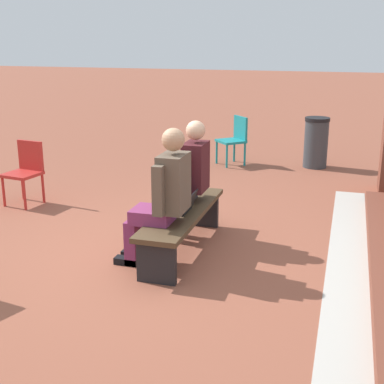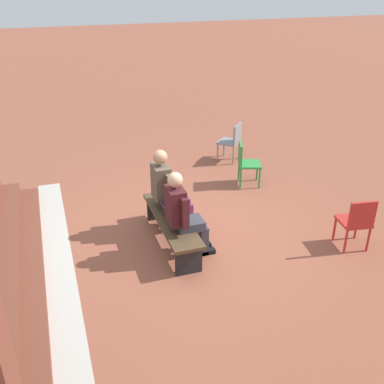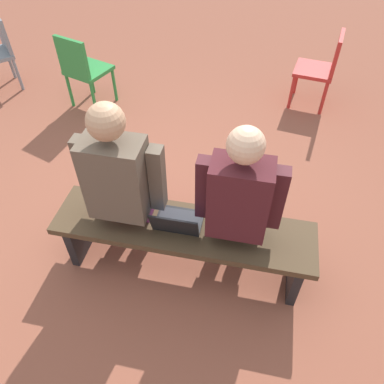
{
  "view_description": "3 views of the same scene",
  "coord_description": "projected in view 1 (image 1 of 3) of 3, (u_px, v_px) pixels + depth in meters",
  "views": [
    {
      "loc": [
        4.77,
        1.9,
        2.2
      ],
      "look_at": [
        0.24,
        0.56,
        0.81
      ],
      "focal_mm": 50.0,
      "sensor_mm": 36.0,
      "label": 1
    },
    {
      "loc": [
        -5.85,
        1.9,
        3.77
      ],
      "look_at": [
        -0.41,
        0.04,
        0.9
      ],
      "focal_mm": 42.0,
      "sensor_mm": 36.0,
      "label": 2
    },
    {
      "loc": [
        -0.65,
        1.9,
        2.42
      ],
      "look_at": [
        -0.28,
        0.14,
        0.62
      ],
      "focal_mm": 35.0,
      "sensor_mm": 36.0,
      "label": 3
    }
  ],
  "objects": [
    {
      "name": "plastic_chair_far_left",
      "position": [
        26.0,
        169.0,
        7.15
      ],
      "size": [
        0.48,
        0.48,
        0.84
      ],
      "color": "red",
      "rests_on": "ground"
    },
    {
      "name": "ground_plane",
      "position": [
        147.0,
        256.0,
        5.52
      ],
      "size": [
        60.0,
        60.0,
        0.0
      ],
      "primitive_type": "plane",
      "color": "brown"
    },
    {
      "name": "plastic_chair_near_bench_left",
      "position": [
        235.0,
        137.0,
        9.33
      ],
      "size": [
        0.59,
        0.59,
        0.84
      ],
      "color": "teal",
      "rests_on": "ground"
    },
    {
      "name": "concrete_strip",
      "position": [
        347.0,
        269.0,
        5.22
      ],
      "size": [
        5.53,
        0.4,
        0.01
      ],
      "primitive_type": "cube",
      "color": "#B7B2A8",
      "rests_on": "ground"
    },
    {
      "name": "person_adult",
      "position": [
        163.0,
        194.0,
        5.12
      ],
      "size": [
        0.56,
        0.71,
        1.38
      ],
      "color": "#7F2D5B",
      "rests_on": "ground"
    },
    {
      "name": "bench",
      "position": [
        183.0,
        219.0,
        5.58
      ],
      "size": [
        1.8,
        0.44,
        0.45
      ],
      "color": "#4C3823",
      "rests_on": "ground"
    },
    {
      "name": "person_student",
      "position": [
        186.0,
        177.0,
        5.82
      ],
      "size": [
        0.54,
        0.68,
        1.34
      ],
      "color": "#383842",
      "rests_on": "ground"
    },
    {
      "name": "laptop",
      "position": [
        183.0,
        207.0,
        5.5
      ],
      "size": [
        0.32,
        0.29,
        0.21
      ],
      "color": "black",
      "rests_on": "bench"
    },
    {
      "name": "litter_bin",
      "position": [
        316.0,
        142.0,
        9.13
      ],
      "size": [
        0.42,
        0.42,
        0.86
      ],
      "color": "#383D42",
      "rests_on": "ground"
    }
  ]
}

